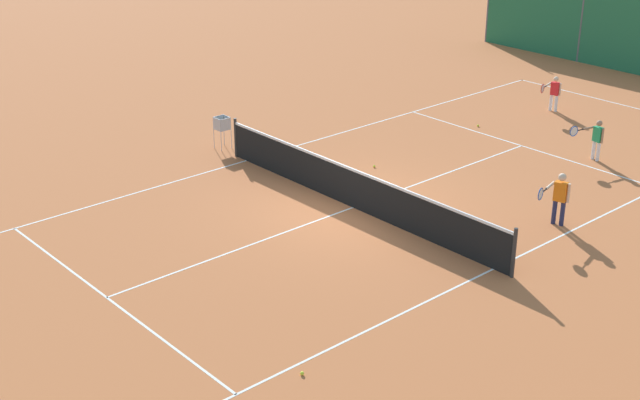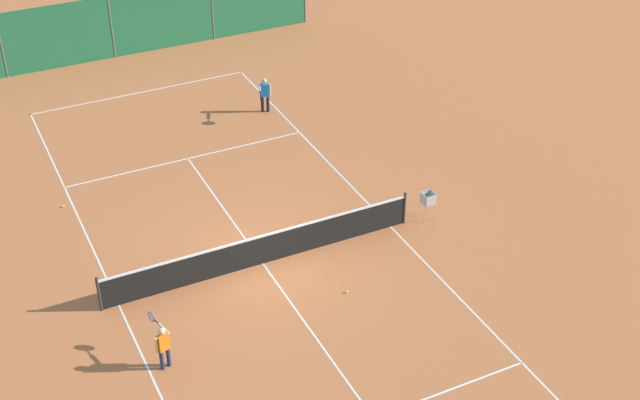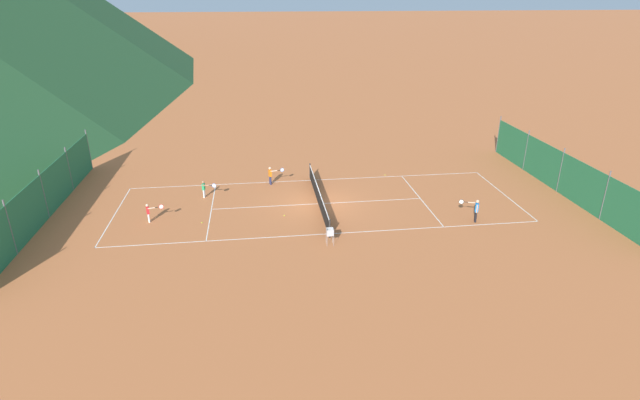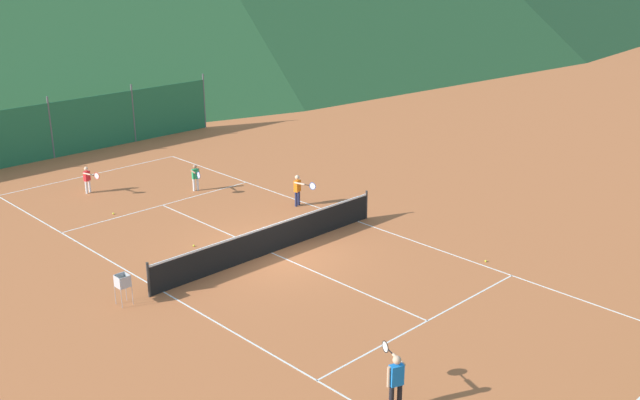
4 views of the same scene
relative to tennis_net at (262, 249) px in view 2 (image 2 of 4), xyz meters
The scene contains 9 objects.
ground_plane 0.50m from the tennis_net, ahead, with size 600.00×600.00×0.00m, color #BC6638.
court_line_markings 0.50m from the tennis_net, ahead, with size 8.25×23.85×0.01m.
tennis_net is the anchor object (origin of this frame).
windscreen_fence_near 15.52m from the tennis_net, 90.00° to the right, with size 17.28×0.08×2.90m.
player_far_service 4.58m from the tennis_net, 36.31° to the left, with size 0.40×1.06×1.22m.
player_far_baseline 9.10m from the tennis_net, 113.51° to the right, with size 0.73×0.99×1.32m.
tennis_ball_by_net_right 6.87m from the tennis_net, 50.32° to the right, with size 0.07×0.07×0.07m, color #CCE033.
tennis_ball_alley_left 2.69m from the tennis_net, 124.77° to the left, with size 0.07×0.07×0.07m, color #CCE033.
ball_hopper 5.31m from the tennis_net, behind, with size 0.36×0.36×0.89m.
Camera 2 is at (7.25, 18.50, 15.10)m, focal length 50.00 mm.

